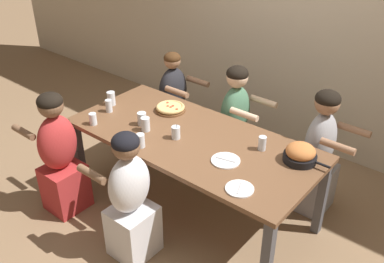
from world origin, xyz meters
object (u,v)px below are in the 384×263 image
at_px(cocktail_glass_blue, 176,133).
at_px(drinking_glass_g, 93,120).
at_px(diner_far_center, 235,126).
at_px(drinking_glass_e, 141,141).
at_px(drinking_glass_b, 109,106).
at_px(skillet_bowl, 300,154).
at_px(diner_near_center, 130,201).
at_px(pizza_board_main, 170,108).
at_px(drinking_glass_f, 111,99).
at_px(empty_plate_b, 240,189).
at_px(diner_far_right, 318,156).
at_px(empty_plate_a, 226,161).
at_px(diner_near_left, 60,157).
at_px(drinking_glass_c, 142,119).
at_px(diner_far_left, 174,106).
at_px(drinking_glass_d, 145,124).
at_px(drinking_glass_a, 262,143).

xyz_separation_m(cocktail_glass_blue, drinking_glass_g, (-0.72, -0.28, -0.00)).
distance_m(drinking_glass_g, diner_far_center, 1.38).
bearing_deg(drinking_glass_e, drinking_glass_b, 159.62).
xyz_separation_m(skillet_bowl, diner_near_center, (-0.89, -0.96, -0.31)).
xyz_separation_m(pizza_board_main, diner_far_center, (0.41, 0.48, -0.25)).
bearing_deg(diner_far_center, drinking_glass_f, -51.49).
xyz_separation_m(empty_plate_b, diner_far_right, (0.13, 1.06, -0.22)).
bearing_deg(cocktail_glass_blue, skillet_bowl, 19.93).
bearing_deg(cocktail_glass_blue, empty_plate_b, -16.69).
height_order(skillet_bowl, empty_plate_a, skillet_bowl).
bearing_deg(drinking_glass_e, diner_near_left, -154.11).
height_order(cocktail_glass_blue, drinking_glass_g, cocktail_glass_blue).
height_order(skillet_bowl, cocktail_glass_blue, skillet_bowl).
bearing_deg(drinking_glass_c, diner_far_left, 114.32).
xyz_separation_m(drinking_glass_e, diner_near_center, (0.20, -0.33, -0.30)).
bearing_deg(cocktail_glass_blue, diner_near_left, -143.06).
height_order(cocktail_glass_blue, drinking_glass_e, cocktail_glass_blue).
bearing_deg(drinking_glass_c, empty_plate_a, -0.02).
height_order(empty_plate_a, drinking_glass_c, drinking_glass_c).
bearing_deg(drinking_glass_c, drinking_glass_f, 169.59).
distance_m(skillet_bowl, empty_plate_b, 0.61).
distance_m(pizza_board_main, diner_near_left, 1.09).
distance_m(cocktail_glass_blue, drinking_glass_c, 0.38).
bearing_deg(diner_far_left, pizza_board_main, 39.33).
distance_m(drinking_glass_d, drinking_glass_g, 0.49).
height_order(drinking_glass_e, diner_far_center, diner_far_center).
distance_m(cocktail_glass_blue, drinking_glass_a, 0.72).
xyz_separation_m(drinking_glass_d, drinking_glass_g, (-0.43, -0.22, -0.02)).
xyz_separation_m(cocktail_glass_blue, diner_near_center, (0.07, -0.61, -0.30)).
bearing_deg(drinking_glass_a, diner_near_center, -122.18).
relative_size(drinking_glass_e, drinking_glass_g, 1.09).
xyz_separation_m(drinking_glass_f, diner_near_center, (0.96, -0.69, -0.31)).
distance_m(drinking_glass_e, drinking_glass_g, 0.59).
distance_m(drinking_glass_e, diner_far_center, 1.15).
distance_m(cocktail_glass_blue, diner_near_center, 0.69).
height_order(empty_plate_b, drinking_glass_b, drinking_glass_b).
height_order(drinking_glass_c, diner_far_right, diner_far_right).
distance_m(drinking_glass_e, drinking_glass_f, 0.84).
relative_size(diner_far_left, diner_far_right, 0.95).
distance_m(drinking_glass_a, drinking_glass_b, 1.49).
height_order(drinking_glass_a, drinking_glass_e, drinking_glass_a).
distance_m(empty_plate_a, cocktail_glass_blue, 0.52).
relative_size(drinking_glass_d, diner_near_left, 0.11).
bearing_deg(drinking_glass_b, diner_near_center, -33.76).
relative_size(cocktail_glass_blue, diner_far_right, 0.12).
xyz_separation_m(cocktail_glass_blue, diner_far_center, (0.05, 0.82, -0.27)).
height_order(empty_plate_a, cocktail_glass_blue, cocktail_glass_blue).
xyz_separation_m(diner_far_left, diner_far_right, (1.69, -0.00, 0.05)).
xyz_separation_m(cocktail_glass_blue, diner_far_right, (0.93, 0.82, -0.26)).
relative_size(diner_far_right, diner_near_left, 1.02).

